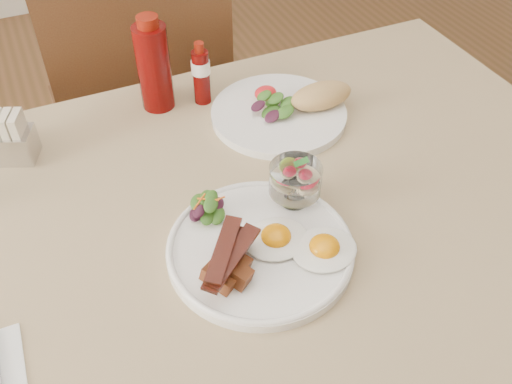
% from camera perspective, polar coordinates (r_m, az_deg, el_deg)
% --- Properties ---
extents(table, '(1.33, 0.88, 0.75)m').
position_cam_1_polar(table, '(0.98, -1.63, -6.19)').
color(table, brown).
rests_on(table, ground).
extents(chair_far, '(0.42, 0.42, 0.93)m').
position_cam_1_polar(chair_far, '(1.55, -11.21, 7.99)').
color(chair_far, brown).
rests_on(chair_far, ground).
extents(main_plate, '(0.28, 0.28, 0.02)m').
position_cam_1_polar(main_plate, '(0.86, 0.42, -5.73)').
color(main_plate, white).
rests_on(main_plate, table).
extents(fried_eggs, '(0.16, 0.14, 0.03)m').
position_cam_1_polar(fried_eggs, '(0.85, 4.41, -5.08)').
color(fried_eggs, white).
rests_on(fried_eggs, main_plate).
extents(bacon_potato_pile, '(0.11, 0.11, 0.05)m').
position_cam_1_polar(bacon_potato_pile, '(0.80, -2.68, -7.15)').
color(bacon_potato_pile, brown).
rests_on(bacon_potato_pile, main_plate).
extents(side_salad, '(0.07, 0.06, 0.04)m').
position_cam_1_polar(side_salad, '(0.88, -4.82, -1.64)').
color(side_salad, '#225015').
rests_on(side_salad, main_plate).
extents(fruit_cup, '(0.08, 0.08, 0.08)m').
position_cam_1_polar(fruit_cup, '(0.88, 3.95, 1.25)').
color(fruit_cup, white).
rests_on(fruit_cup, main_plate).
extents(second_plate, '(0.28, 0.26, 0.07)m').
position_cam_1_polar(second_plate, '(1.11, 3.30, 8.35)').
color(second_plate, white).
rests_on(second_plate, table).
extents(ketchup_bottle, '(0.06, 0.06, 0.19)m').
position_cam_1_polar(ketchup_bottle, '(1.11, -10.19, 12.30)').
color(ketchup_bottle, '#530504').
rests_on(ketchup_bottle, table).
extents(hot_sauce_bottle, '(0.05, 0.05, 0.13)m').
position_cam_1_polar(hot_sauce_bottle, '(1.13, -5.51, 11.67)').
color(hot_sauce_bottle, '#530504').
rests_on(hot_sauce_bottle, table).
extents(sugar_caddy, '(0.12, 0.09, 0.09)m').
position_cam_1_polar(sugar_caddy, '(1.08, -23.97, 4.83)').
color(sugar_caddy, silver).
rests_on(sugar_caddy, table).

